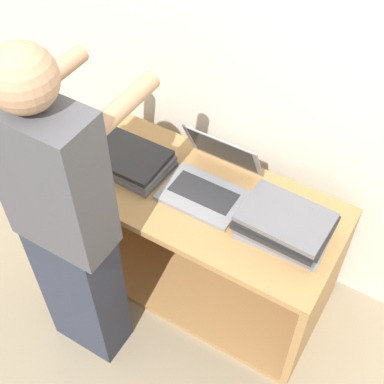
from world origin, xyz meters
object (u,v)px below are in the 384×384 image
laptop_open (209,181)px  person (67,228)px  laptop_stack_left (129,160)px  laptop_stack_right (285,225)px

laptop_open → person: 0.68m
laptop_open → person: person is taller
laptop_stack_left → laptop_stack_right: 0.80m
laptop_stack_left → laptop_stack_right: bearing=0.2°
laptop_stack_left → person: 0.55m
laptop_stack_left → laptop_stack_right: (0.80, 0.00, 0.02)m
laptop_stack_left → person: size_ratio=0.23×
laptop_open → laptop_stack_left: laptop_open is taller
laptop_stack_left → person: (0.09, -0.53, 0.11)m
laptop_open → laptop_stack_right: laptop_open is taller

